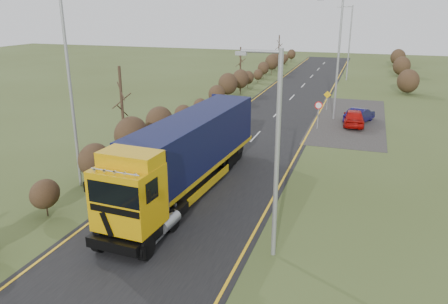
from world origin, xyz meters
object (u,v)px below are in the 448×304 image
at_px(car_blue_sedan, 360,115).
at_px(speed_sign, 318,110).
at_px(streetlight_near, 275,149).
at_px(car_red_hatchback, 354,117).
at_px(lorry, 187,151).

distance_m(car_blue_sedan, speed_sign, 4.67).
bearing_deg(streetlight_near, speed_sign, 91.63).
xyz_separation_m(car_red_hatchback, speed_sign, (-2.73, -2.10, 0.89)).
height_order(lorry, car_red_hatchback, lorry).
relative_size(lorry, streetlight_near, 1.81).
bearing_deg(streetlight_near, car_red_hatchback, 84.32).
bearing_deg(car_blue_sedan, speed_sign, 66.93).
xyz_separation_m(lorry, car_blue_sedan, (8.14, 18.31, -1.67)).
xyz_separation_m(car_red_hatchback, streetlight_near, (-2.16, -21.75, 3.73)).
relative_size(car_red_hatchback, streetlight_near, 0.51).
distance_m(lorry, car_red_hatchback, 18.83).
xyz_separation_m(car_blue_sedan, streetlight_near, (-2.58, -22.96, 3.80)).
distance_m(car_red_hatchback, car_blue_sedan, 1.28).
height_order(car_blue_sedan, streetlight_near, streetlight_near).
relative_size(lorry, speed_sign, 6.43).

